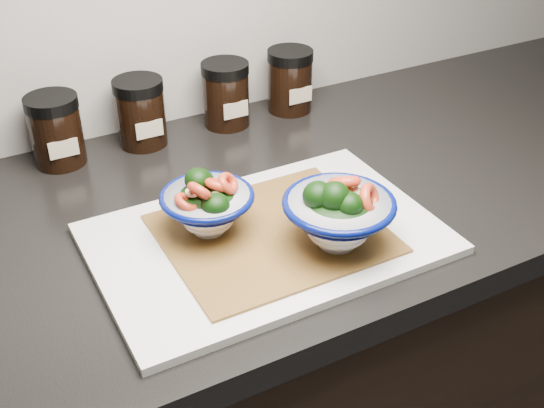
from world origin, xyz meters
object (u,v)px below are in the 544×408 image
spice_jar_d (290,80)px  bowl_left (207,205)px  bowl_right (339,214)px  spice_jar_a (56,130)px  cutting_board (266,239)px  spice_jar_b (141,112)px  spice_jar_c (226,94)px

spice_jar_d → bowl_left: bearing=-134.2°
bowl_right → spice_jar_a: 0.48m
cutting_board → spice_jar_d: size_ratio=3.98×
spice_jar_b → spice_jar_c: 0.15m
bowl_right → spice_jar_b: bowl_right is taller
bowl_right → spice_jar_c: 0.41m
cutting_board → bowl_left: size_ratio=3.63×
cutting_board → bowl_left: (-0.06, 0.04, 0.05)m
bowl_right → cutting_board: bearing=137.2°
cutting_board → spice_jar_c: bearing=73.2°
bowl_right → spice_jar_b: (-0.12, 0.41, -0.00)m
spice_jar_a → spice_jar_c: bearing=0.0°
spice_jar_d → spice_jar_b: bearing=180.0°
spice_jar_c → spice_jar_a: bearing=180.0°
bowl_left → spice_jar_d: size_ratio=1.10×
spice_jar_c → spice_jar_d: 0.13m
bowl_right → spice_jar_b: 0.43m
spice_jar_b → spice_jar_d: 0.28m
spice_jar_c → spice_jar_d: (0.13, 0.00, 0.00)m
cutting_board → spice_jar_b: spice_jar_b is taller
spice_jar_b → spice_jar_d: bearing=0.0°
bowl_right → spice_jar_c: size_ratio=1.27×
bowl_left → spice_jar_a: size_ratio=1.10×
spice_jar_c → bowl_right: bearing=-95.0°
cutting_board → spice_jar_a: spice_jar_a is taller
bowl_right → spice_jar_d: size_ratio=1.27×
cutting_board → spice_jar_a: size_ratio=3.98×
bowl_left → spice_jar_d: bearing=45.8°
bowl_left → spice_jar_c: 0.35m
cutting_board → spice_jar_a: 0.40m
bowl_left → spice_jar_d: (0.30, 0.30, 0.00)m
bowl_left → spice_jar_c: spice_jar_c is taller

